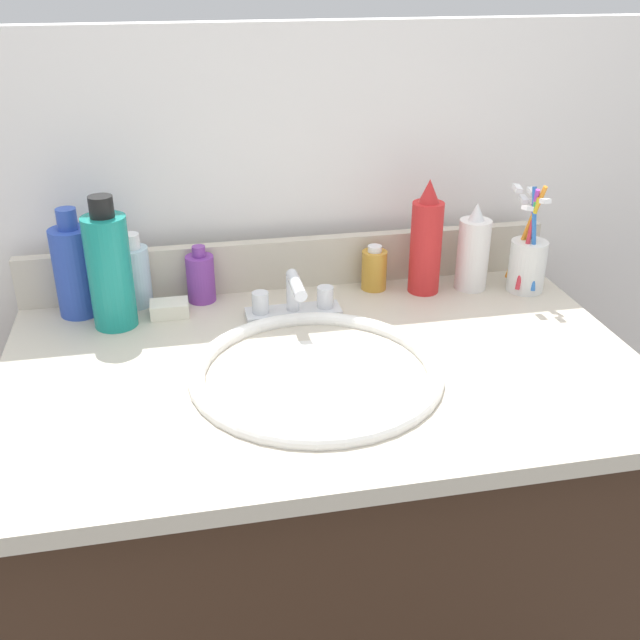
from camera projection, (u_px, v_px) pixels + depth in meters
name	position (u px, v px, depth m)	size (l,w,h in m)	color
vanity_cabinet	(323.00, 577.00, 1.31)	(0.92, 0.55, 0.82)	#382316
countertop	(324.00, 369.00, 1.12)	(0.96, 0.60, 0.03)	beige
backsplash	(291.00, 263.00, 1.35)	(0.96, 0.02, 0.09)	beige
back_wall	(289.00, 363.00, 1.51)	(2.06, 0.04, 1.30)	white
sink_basin	(316.00, 393.00, 1.09)	(0.37, 0.37, 0.11)	white
faucet	(294.00, 302.00, 1.24)	(0.16, 0.10, 0.08)	silver
bottle_lotion_white	(473.00, 252.00, 1.33)	(0.06, 0.06, 0.16)	white
bottle_oil_amber	(374.00, 269.00, 1.34)	(0.05, 0.05, 0.08)	gold
bottle_cream_purple	(201.00, 277.00, 1.29)	(0.05, 0.05, 0.10)	#7A3899
bottle_gel_clear	(134.00, 274.00, 1.27)	(0.06, 0.06, 0.13)	silver
bottle_spray_red	(426.00, 242.00, 1.31)	(0.06, 0.06, 0.21)	red
bottle_mouthwash_teal	(110.00, 269.00, 1.18)	(0.07, 0.07, 0.22)	teal
bottle_shampoo_blue	(75.00, 269.00, 1.23)	(0.07, 0.07, 0.18)	#2D4CB2
cup_white_ceramic	(527.00, 261.00, 1.33)	(0.07, 0.09, 0.20)	white
soap_bar	(169.00, 309.00, 1.25)	(0.06, 0.04, 0.02)	white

